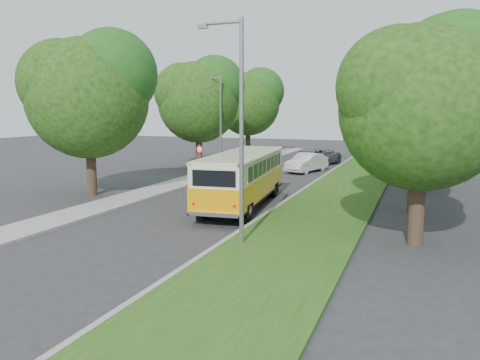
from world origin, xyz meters
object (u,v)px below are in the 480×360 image
at_px(lamppost_near, 239,125).
at_px(car_grey, 318,157).
at_px(lamppost_far, 219,120).
at_px(vintage_bus, 243,179).
at_px(car_white, 307,163).
at_px(car_blue, 307,161).
at_px(car_silver, 255,184).

bearing_deg(lamppost_near, car_grey, 95.83).
height_order(lamppost_far, vintage_bus, lamppost_far).
bearing_deg(car_grey, lamppost_near, -64.49).
bearing_deg(car_grey, car_white, -68.40).
bearing_deg(vintage_bus, car_blue, 86.13).
height_order(lamppost_far, car_silver, lamppost_far).
distance_m(vintage_bus, car_silver, 3.59).
relative_size(lamppost_near, lamppost_far, 1.07).
height_order(lamppost_near, lamppost_far, lamppost_near).
distance_m(car_silver, car_blue, 13.59).
distance_m(vintage_bus, car_grey, 19.80).
bearing_deg(car_silver, car_grey, 94.36).
height_order(lamppost_near, car_white, lamppost_near).
bearing_deg(lamppost_near, lamppost_far, 115.71).
xyz_separation_m(car_silver, car_blue, (-0.08, 13.59, 0.01)).
relative_size(lamppost_far, car_grey, 1.48).
xyz_separation_m(lamppost_near, car_white, (-2.52, 21.20, -3.62)).
distance_m(lamppost_far, car_silver, 10.86).
bearing_deg(car_silver, car_blue, 95.70).
bearing_deg(car_grey, vintage_bus, -69.46).
bearing_deg(lamppost_near, car_silver, 106.44).
bearing_deg(car_blue, lamppost_far, -151.85).
height_order(car_white, car_grey, car_white).
relative_size(vintage_bus, car_blue, 2.15).
distance_m(lamppost_far, car_grey, 10.63).
xyz_separation_m(car_silver, car_grey, (0.28, 16.33, 0.07)).
bearing_deg(lamppost_far, car_white, 22.89).
height_order(vintage_bus, car_grey, vintage_bus).
relative_size(vintage_bus, car_white, 2.09).
xyz_separation_m(vintage_bus, car_silver, (-0.58, 3.46, -0.78)).
relative_size(car_blue, car_grey, 0.87).
height_order(vintage_bus, car_blue, vintage_bus).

